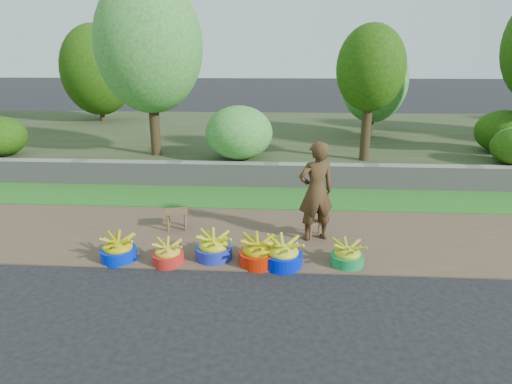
# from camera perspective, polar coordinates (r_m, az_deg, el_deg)

# --- Properties ---
(ground_plane) EXTENTS (120.00, 120.00, 0.00)m
(ground_plane) POSITION_cam_1_polar(r_m,az_deg,el_deg) (5.98, 0.88, -10.67)
(ground_plane) COLOR black
(ground_plane) RESTS_ON ground
(dirt_shoulder) EXTENTS (80.00, 2.50, 0.02)m
(dirt_shoulder) POSITION_cam_1_polar(r_m,az_deg,el_deg) (7.10, 1.37, -5.85)
(dirt_shoulder) COLOR brown
(dirt_shoulder) RESTS_ON ground
(grass_verge) EXTENTS (80.00, 1.50, 0.04)m
(grass_verge) POSITION_cam_1_polar(r_m,az_deg,el_deg) (8.97, 1.88, -0.75)
(grass_verge) COLOR #297020
(grass_verge) RESTS_ON ground
(retaining_wall) EXTENTS (80.00, 0.35, 0.55)m
(retaining_wall) POSITION_cam_1_polar(r_m,az_deg,el_deg) (9.71, 2.06, 2.24)
(retaining_wall) COLOR gray
(retaining_wall) RESTS_ON ground
(earth_bank) EXTENTS (80.00, 10.00, 0.50)m
(earth_bank) POSITION_cam_1_polar(r_m,az_deg,el_deg) (14.50, 2.61, 7.20)
(earth_bank) COLOR #343F22
(earth_bank) RESTS_ON ground
(vegetation) EXTENTS (32.56, 8.65, 4.58)m
(vegetation) POSITION_cam_1_polar(r_m,az_deg,el_deg) (13.36, 19.21, 15.94)
(vegetation) COLOR #302614
(vegetation) RESTS_ON earth_bank
(basin_a) EXTENTS (0.51, 0.51, 0.38)m
(basin_a) POSITION_cam_1_polar(r_m,az_deg,el_deg) (6.55, -17.88, -7.30)
(basin_a) COLOR #0021D0
(basin_a) RESTS_ON ground
(basin_b) EXTENTS (0.45, 0.45, 0.34)m
(basin_b) POSITION_cam_1_polar(r_m,az_deg,el_deg) (6.28, -11.67, -8.08)
(basin_b) COLOR red
(basin_b) RESTS_ON ground
(basin_c) EXTENTS (0.53, 0.53, 0.40)m
(basin_c) POSITION_cam_1_polar(r_m,az_deg,el_deg) (6.30, -5.66, -7.41)
(basin_c) COLOR #1A29A7
(basin_c) RESTS_ON ground
(basin_d) EXTENTS (0.55, 0.55, 0.41)m
(basin_d) POSITION_cam_1_polar(r_m,az_deg,el_deg) (6.12, 0.25, -8.07)
(basin_d) COLOR red
(basin_d) RESTS_ON ground
(basin_e) EXTENTS (0.55, 0.55, 0.41)m
(basin_e) POSITION_cam_1_polar(r_m,az_deg,el_deg) (6.08, 3.61, -8.27)
(basin_e) COLOR #0018D2
(basin_e) RESTS_ON ground
(basin_f) EXTENTS (0.47, 0.47, 0.35)m
(basin_f) POSITION_cam_1_polar(r_m,az_deg,el_deg) (6.23, 12.07, -8.23)
(basin_f) COLOR #13843E
(basin_f) RESTS_ON ground
(stool_left) EXTENTS (0.43, 0.36, 0.33)m
(stool_left) POSITION_cam_1_polar(r_m,az_deg,el_deg) (7.39, -10.57, -2.90)
(stool_left) COLOR brown
(stool_left) RESTS_ON dirt_shoulder
(stool_right) EXTENTS (0.40, 0.36, 0.29)m
(stool_right) POSITION_cam_1_polar(r_m,az_deg,el_deg) (7.02, 7.90, -4.20)
(stool_right) COLOR brown
(stool_right) RESTS_ON dirt_shoulder
(vendor_woman) EXTENTS (0.67, 0.54, 1.60)m
(vendor_woman) POSITION_cam_1_polar(r_m,az_deg,el_deg) (6.75, 8.00, 0.06)
(vendor_woman) COLOR black
(vendor_woman) RESTS_ON dirt_shoulder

